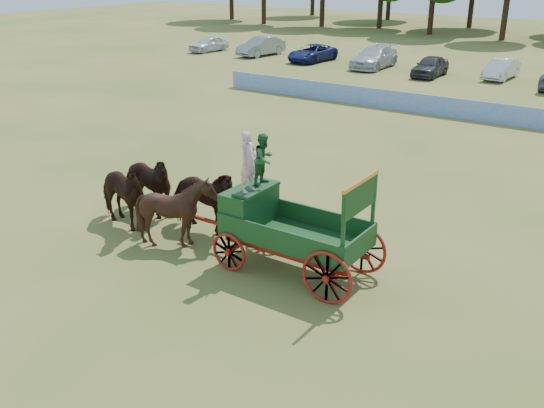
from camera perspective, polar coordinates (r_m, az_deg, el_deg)
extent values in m
plane|color=olive|center=(18.92, -3.41, -2.44)|extent=(160.00, 160.00, 0.00)
imported|color=black|center=(19.32, -14.17, 0.85)|extent=(2.66, 1.51, 2.13)
imported|color=black|center=(20.01, -11.86, 1.80)|extent=(2.58, 1.29, 2.13)
imported|color=black|center=(17.69, -8.93, -0.71)|extent=(2.27, 2.11, 2.13)
imported|color=black|center=(18.44, -6.62, 0.37)|extent=(2.63, 1.41, 2.13)
cube|color=maroon|center=(16.96, -2.09, -3.19)|extent=(0.12, 2.00, 0.12)
cube|color=maroon|center=(15.55, 6.91, -5.83)|extent=(0.12, 2.00, 0.12)
cube|color=maroon|center=(15.73, 1.14, -4.82)|extent=(3.80, 0.10, 0.12)
cube|color=maroon|center=(16.57, 3.23, -3.39)|extent=(3.80, 0.10, 0.12)
cube|color=maroon|center=(17.40, -4.49, -2.03)|extent=(2.80, 0.09, 0.09)
cube|color=#164321|center=(16.02, 2.23, -3.19)|extent=(3.80, 1.80, 0.10)
cube|color=#164321|center=(15.23, 0.47, -3.33)|extent=(3.80, 0.06, 0.55)
cube|color=#164321|center=(16.59, 3.86, -1.17)|extent=(3.80, 0.06, 0.55)
cube|color=#164321|center=(15.08, 8.31, -3.84)|extent=(0.06, 1.80, 0.55)
cube|color=#164321|center=(16.57, -2.14, -0.22)|extent=(0.85, 1.70, 1.05)
cube|color=#164321|center=(16.23, -1.45, 1.45)|extent=(0.55, 1.50, 0.08)
cube|color=#164321|center=(16.86, -3.17, -0.58)|extent=(0.10, 1.60, 0.65)
cube|color=#164321|center=(16.88, -2.66, -1.65)|extent=(0.55, 1.60, 0.06)
cube|color=#164321|center=(14.19, 6.72, -2.58)|extent=(0.08, 0.08, 1.80)
cube|color=#164321|center=(15.52, 9.49, -0.53)|extent=(0.08, 0.08, 1.80)
cube|color=#164321|center=(14.62, 8.29, 0.65)|extent=(0.07, 1.75, 0.75)
cube|color=orange|center=(14.48, 8.38, 2.12)|extent=(0.08, 1.80, 0.09)
cube|color=orange|center=(14.64, 8.15, 0.68)|extent=(0.02, 1.30, 0.12)
torus|color=maroon|center=(16.30, -4.07, -4.52)|extent=(1.09, 0.09, 1.09)
torus|color=maroon|center=(17.68, -0.27, -2.26)|extent=(1.09, 0.09, 1.09)
torus|color=maroon|center=(14.76, 5.19, -6.93)|extent=(1.39, 0.09, 1.39)
torus|color=maroon|center=(16.27, 8.49, -4.20)|extent=(1.39, 0.09, 1.39)
imported|color=#D9A6B5|center=(15.68, -2.23, 3.99)|extent=(0.39, 0.59, 1.62)
imported|color=#225C29|center=(16.26, -0.76, 4.26)|extent=(0.53, 0.68, 1.40)
cube|color=#214FB4|center=(34.42, 13.94, 9.15)|extent=(26.00, 0.08, 1.05)
imported|color=silver|center=(57.28, -5.97, 14.77)|extent=(2.05, 4.22, 1.39)
imported|color=gray|center=(54.49, -1.03, 14.61)|extent=(2.22, 4.98, 1.59)
imported|color=navy|center=(51.32, 3.82, 13.98)|extent=(2.56, 5.04, 1.36)
imported|color=silver|center=(48.77, 9.60, 13.46)|extent=(2.41, 5.59, 1.60)
imported|color=#333338|center=(45.86, 14.67, 12.43)|extent=(1.80, 4.29, 1.45)
imported|color=silver|center=(46.29, 20.77, 11.78)|extent=(1.70, 4.28, 1.39)
cylinder|color=#382314|center=(89.01, -3.84, 18.60)|extent=(0.60, 0.60, 5.14)
cylinder|color=#382314|center=(82.24, -0.79, 18.48)|extent=(0.60, 0.60, 5.46)
cylinder|color=#382314|center=(79.16, 4.75, 17.97)|extent=(0.60, 0.60, 4.64)
cylinder|color=#382314|center=(78.23, 10.15, 17.60)|extent=(0.60, 0.60, 4.44)
cylinder|color=#382314|center=(72.58, 14.76, 16.96)|extent=(0.60, 0.60, 4.53)
cylinder|color=#382314|center=(69.53, 21.07, 16.21)|extent=(0.60, 0.60, 4.90)
cylinder|color=#382314|center=(89.85, 10.93, 18.20)|extent=(0.60, 0.60, 4.82)
cylinder|color=#382314|center=(81.22, 18.27, 17.42)|extent=(0.60, 0.60, 5.53)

